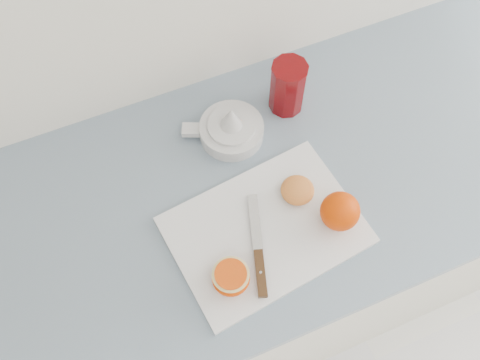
% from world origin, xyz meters
% --- Properties ---
extents(counter, '(2.56, 0.64, 0.89)m').
position_xyz_m(counter, '(0.23, 1.70, 0.45)').
color(counter, white).
rests_on(counter, ground).
extents(cutting_board, '(0.40, 0.31, 0.01)m').
position_xyz_m(cutting_board, '(0.11, 1.59, 0.90)').
color(cutting_board, white).
rests_on(cutting_board, counter).
extents(whole_orange, '(0.08, 0.08, 0.08)m').
position_xyz_m(whole_orange, '(0.25, 1.56, 0.94)').
color(whole_orange, '#E05400').
rests_on(whole_orange, cutting_board).
extents(half_orange, '(0.07, 0.07, 0.05)m').
position_xyz_m(half_orange, '(0.00, 1.52, 0.92)').
color(half_orange, '#E05400').
rests_on(half_orange, cutting_board).
extents(squeezed_shell, '(0.07, 0.07, 0.03)m').
position_xyz_m(squeezed_shell, '(0.20, 1.64, 0.92)').
color(squeezed_shell, orange).
rests_on(squeezed_shell, cutting_board).
extents(paring_knife, '(0.08, 0.21, 0.01)m').
position_xyz_m(paring_knife, '(0.07, 1.53, 0.91)').
color(paring_knife, '#472C13').
rests_on(paring_knife, cutting_board).
extents(citrus_juicer, '(0.18, 0.14, 0.10)m').
position_xyz_m(citrus_juicer, '(0.13, 1.83, 0.92)').
color(citrus_juicer, white).
rests_on(citrus_juicer, counter).
extents(red_tumbler, '(0.08, 0.08, 0.13)m').
position_xyz_m(red_tumbler, '(0.28, 1.86, 0.95)').
color(red_tumbler, '#670508').
rests_on(red_tumbler, counter).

